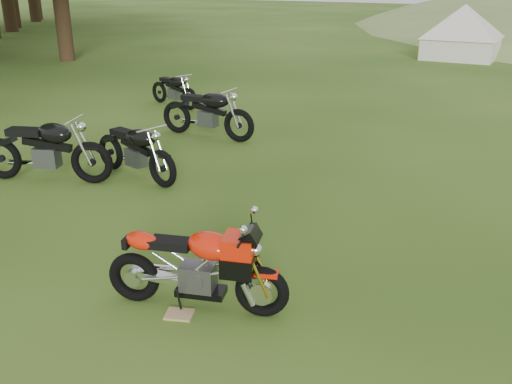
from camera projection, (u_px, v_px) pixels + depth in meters
The scene contains 9 objects.
ground at pixel (221, 286), 5.98m from camera, with size 120.00×120.00×0.00m, color #22420E.
treeline at pixel (42, 42), 27.39m from camera, with size 28.00×32.00×14.00m, color black, non-canonical shape.
sport_motorcycle at pixel (196, 260), 5.41m from camera, with size 1.72×0.43×1.03m, color red, non-canonical shape.
plywood_board at pixel (179, 314), 5.46m from camera, with size 0.26×0.21×0.02m, color tan.
vintage_moto_a at pixel (44, 148), 8.80m from camera, with size 2.09×0.48×1.10m, color black, non-canonical shape.
vintage_moto_b at pixel (207, 111), 11.20m from camera, with size 2.03×0.47×1.07m, color black, non-canonical shape.
vintage_moto_c at pixel (135, 149), 8.97m from camera, with size 1.84×0.43×0.97m, color black, non-canonical shape.
vintage_moto_d at pixel (174, 89), 13.92m from camera, with size 1.64×0.38×0.86m, color black, non-canonical shape.
tent_left at pixel (463, 29), 21.55m from camera, with size 2.57×2.57×2.23m, color silver, non-canonical shape.
Camera 1 is at (2.91, -4.36, 3.07)m, focal length 40.00 mm.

